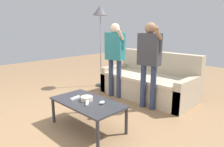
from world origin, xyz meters
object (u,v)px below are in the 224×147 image
player_left (115,52)px  snack_bowl (87,98)px  couch (149,82)px  game_remote_wand_far (87,103)px  player_right (149,56)px  floor_lamp (100,16)px  coffee_table (87,104)px  game_remote_nunchuk (102,102)px  game_remote_wand_near (75,98)px

player_left → snack_bowl: bearing=-63.0°
couch → game_remote_wand_far: size_ratio=13.43×
couch → player_right: 0.95m
floor_lamp → player_right: bearing=-13.0°
coffee_table → snack_bowl: bearing=150.5°
coffee_table → player_left: 1.54m
floor_lamp → player_right: floor_lamp is taller
couch → game_remote_nunchuk: size_ratio=21.81×
snack_bowl → player_left: player_left is taller
player_left → game_remote_wand_near: 1.49m
coffee_table → floor_lamp: (-1.49, 1.61, 1.31)m
coffee_table → player_right: player_right is taller
game_remote_wand_far → floor_lamp: bearing=133.2°
player_right → game_remote_wand_far: (-0.10, -1.29, -0.54)m
floor_lamp → player_left: floor_lamp is taller
couch → game_remote_nunchuk: bearing=-76.6°
couch → coffee_table: (0.19, -1.81, 0.06)m
coffee_table → game_remote_wand_near: game_remote_wand_near is taller
game_remote_wand_far → couch: bearing=98.3°
couch → coffee_table: couch is taller
player_left → coffee_table: bearing=-62.0°
player_right → game_remote_wand_near: size_ratio=9.28×
player_left → game_remote_wand_far: player_left is taller
game_remote_nunchuk → player_left: 1.56m
player_right → game_remote_wand_far: player_right is taller
floor_lamp → game_remote_wand_far: bearing=-46.8°
game_remote_nunchuk → player_left: (-0.89, 1.18, 0.52)m
floor_lamp → player_right: 1.86m
snack_bowl → game_remote_wand_far: (0.13, -0.09, -0.01)m
player_left → player_right: size_ratio=1.00×
game_remote_wand_far → player_left: bearing=119.6°
coffee_table → player_right: size_ratio=0.72×
couch → game_remote_wand_far: couch is taller
couch → game_remote_wand_far: bearing=-81.7°
couch → player_left: size_ratio=1.27×
player_right → coffee_table: bearing=-98.5°
game_remote_nunchuk → game_remote_wand_far: game_remote_nunchuk is taller
couch → snack_bowl: (0.15, -1.79, 0.13)m
game_remote_nunchuk → player_right: player_right is taller
player_left → game_remote_nunchuk: bearing=-52.8°
coffee_table → player_left: bearing=118.0°
snack_bowl → player_left: 1.48m
couch → floor_lamp: size_ratio=1.00×
coffee_table → game_remote_nunchuk: size_ratio=12.45×
coffee_table → player_right: (0.18, 1.22, 0.59)m
couch → floor_lamp: (-1.30, -0.20, 1.38)m
player_right → game_remote_nunchuk: bearing=-88.0°
coffee_table → game_remote_wand_near: 0.23m
snack_bowl → game_remote_wand_far: snack_bowl is taller
couch → game_remote_wand_near: bearing=-90.7°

